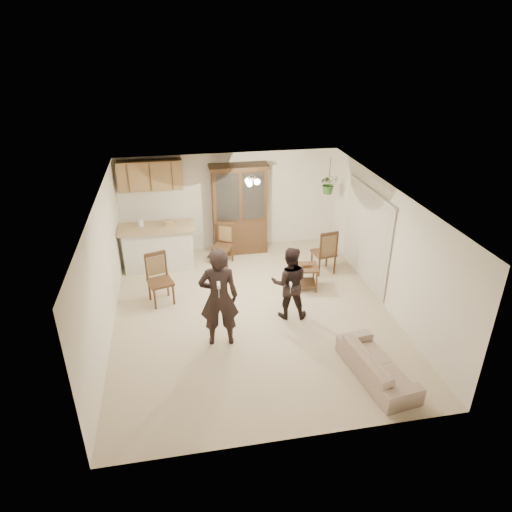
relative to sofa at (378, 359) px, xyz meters
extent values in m
plane|color=#BCA68E|center=(-1.69, 2.24, -0.37)|extent=(6.50, 6.50, 0.00)
cube|color=silver|center=(-1.69, 2.24, 2.13)|extent=(5.50, 6.50, 0.02)
cube|color=white|center=(-1.69, 5.49, 0.88)|extent=(5.50, 0.02, 2.50)
cube|color=white|center=(-1.69, -1.01, 0.88)|extent=(5.50, 0.02, 2.50)
cube|color=white|center=(-4.44, 2.24, 0.88)|extent=(0.02, 6.50, 2.50)
cube|color=white|center=(1.06, 2.24, 0.88)|extent=(0.02, 6.50, 2.50)
cube|color=silver|center=(-3.54, 4.59, 0.13)|extent=(1.60, 0.55, 1.00)
cube|color=tan|center=(-3.54, 4.59, 0.68)|extent=(1.75, 0.70, 0.08)
cube|color=olive|center=(-3.59, 5.31, 1.73)|extent=(1.50, 0.34, 0.70)
imported|color=#295C25|center=(0.61, 4.64, 1.48)|extent=(0.43, 0.37, 0.48)
cylinder|color=black|center=(0.61, 4.64, 1.81)|extent=(0.01, 0.01, 0.65)
imported|color=beige|center=(0.00, 0.00, 0.00)|extent=(0.99, 1.96, 0.73)
imported|color=black|center=(-2.44, 1.40, 0.53)|extent=(0.69, 0.48, 1.80)
imported|color=black|center=(-1.00, 2.02, 0.31)|extent=(0.74, 0.63, 1.35)
cube|color=#342013|center=(-1.50, 5.18, 0.08)|extent=(1.33, 0.53, 0.89)
cube|color=#342013|center=(-1.50, 5.18, 1.19)|extent=(1.33, 0.47, 1.33)
cube|color=#B2BEC2|center=(-1.50, 5.18, 1.19)|extent=(1.15, 0.02, 1.16)
cube|color=#342013|center=(-1.50, 5.18, 1.87)|extent=(1.44, 0.56, 0.07)
cube|color=#342013|center=(-0.35, 2.99, 0.16)|extent=(0.56, 0.56, 0.04)
cube|color=#342013|center=(-0.35, 2.99, -0.22)|extent=(0.47, 0.47, 0.03)
cube|color=#342013|center=(-0.35, 2.99, 0.21)|extent=(0.19, 0.14, 0.06)
cube|color=#342013|center=(-3.50, 2.99, 0.11)|extent=(0.60, 0.60, 0.05)
cube|color=#95784A|center=(-3.50, 2.99, 0.41)|extent=(0.35, 0.14, 0.42)
cube|color=#342013|center=(-3.50, 2.99, 0.68)|extent=(0.43, 0.17, 0.08)
cube|color=#342013|center=(-2.02, 4.54, 0.08)|extent=(0.60, 0.60, 0.05)
cube|color=#95784A|center=(-2.02, 4.54, 0.35)|extent=(0.30, 0.19, 0.39)
cube|color=#342013|center=(-2.02, 4.54, 0.60)|extent=(0.37, 0.23, 0.08)
cube|color=#342013|center=(0.27, 3.69, 0.12)|extent=(0.55, 0.55, 0.05)
cube|color=#95784A|center=(0.27, 3.69, 0.41)|extent=(0.36, 0.10, 0.42)
cube|color=#342013|center=(0.27, 3.69, 0.69)|extent=(0.44, 0.11, 0.08)
cube|color=white|center=(-2.47, 0.96, 1.10)|extent=(0.06, 0.17, 0.05)
cube|color=white|center=(-1.06, 1.68, 0.56)|extent=(0.06, 0.14, 0.04)
camera|label=1|loc=(-3.04, -5.45, 4.83)|focal=32.00mm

